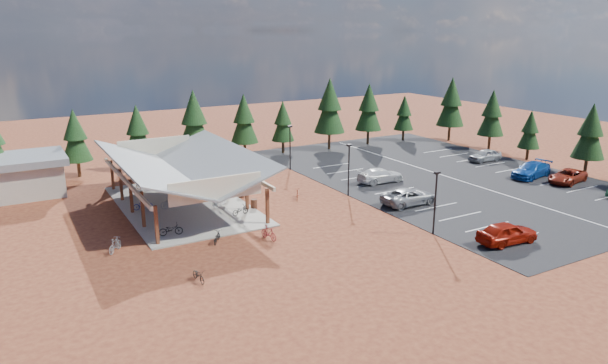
% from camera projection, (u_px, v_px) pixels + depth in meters
% --- Properties ---
extents(ground, '(140.00, 140.00, 0.00)m').
position_uv_depth(ground, '(315.00, 209.00, 48.98)').
color(ground, '#562216').
rests_on(ground, ground).
extents(asphalt_lot, '(27.00, 44.00, 0.04)m').
position_uv_depth(asphalt_lot, '(444.00, 176.00, 60.29)').
color(asphalt_lot, black).
rests_on(asphalt_lot, ground).
extents(concrete_pad, '(10.60, 18.60, 0.10)m').
position_uv_depth(concrete_pad, '(183.00, 205.00, 50.07)').
color(concrete_pad, gray).
rests_on(concrete_pad, ground).
extents(bike_pavilion, '(11.65, 19.40, 4.97)m').
position_uv_depth(bike_pavilion, '(181.00, 165.00, 49.05)').
color(bike_pavilion, '#522D17').
rests_on(bike_pavilion, concrete_pad).
extents(outbuilding, '(11.00, 7.00, 3.90)m').
position_uv_depth(outbuilding, '(5.00, 177.00, 52.08)').
color(outbuilding, '#ADA593').
rests_on(outbuilding, ground).
extents(lamp_post_0, '(0.50, 0.25, 5.14)m').
position_uv_depth(lamp_post_0, '(435.00, 198.00, 42.19)').
color(lamp_post_0, black).
rests_on(lamp_post_0, ground).
extents(lamp_post_1, '(0.50, 0.25, 5.14)m').
position_uv_depth(lamp_post_1, '(349.00, 166.00, 52.24)').
color(lamp_post_1, black).
rests_on(lamp_post_1, ground).
extents(lamp_post_2, '(0.50, 0.25, 5.14)m').
position_uv_depth(lamp_post_2, '(290.00, 144.00, 62.28)').
color(lamp_post_2, black).
rests_on(lamp_post_2, ground).
extents(trash_bin_0, '(0.60, 0.60, 0.90)m').
position_uv_depth(trash_bin_0, '(254.00, 204.00, 49.04)').
color(trash_bin_0, '#4A291A').
rests_on(trash_bin_0, ground).
extents(trash_bin_1, '(0.60, 0.60, 0.90)m').
position_uv_depth(trash_bin_1, '(242.00, 193.00, 52.38)').
color(trash_bin_1, '#4A291A').
rests_on(trash_bin_1, ground).
extents(pine_1, '(3.23, 3.23, 7.52)m').
position_uv_depth(pine_1, '(75.00, 136.00, 58.77)').
color(pine_1, '#382314').
rests_on(pine_1, ground).
extents(pine_2, '(3.28, 3.28, 7.63)m').
position_uv_depth(pine_2, '(137.00, 131.00, 61.39)').
color(pine_2, '#382314').
rests_on(pine_2, ground).
extents(pine_3, '(3.89, 3.89, 9.07)m').
position_uv_depth(pine_3, '(194.00, 120.00, 63.24)').
color(pine_3, '#382314').
rests_on(pine_3, ground).
extents(pine_4, '(3.48, 3.48, 8.10)m').
position_uv_depth(pine_4, '(244.00, 119.00, 67.63)').
color(pine_4, '#382314').
rests_on(pine_4, ground).
extents(pine_5, '(2.97, 2.97, 6.92)m').
position_uv_depth(pine_5, '(283.00, 121.00, 70.44)').
color(pine_5, '#382314').
rests_on(pine_5, ground).
extents(pine_6, '(4.13, 4.13, 9.63)m').
position_uv_depth(pine_6, '(330.00, 106.00, 72.33)').
color(pine_6, '#382314').
rests_on(pine_6, ground).
extents(pine_7, '(3.69, 3.69, 8.60)m').
position_uv_depth(pine_7, '(369.00, 107.00, 75.67)').
color(pine_7, '#382314').
rests_on(pine_7, ground).
extents(pine_8, '(2.84, 2.84, 6.62)m').
position_uv_depth(pine_8, '(404.00, 113.00, 78.76)').
color(pine_8, '#382314').
rests_on(pine_8, ground).
extents(pine_10, '(3.46, 3.46, 8.06)m').
position_uv_depth(pine_10, '(591.00, 132.00, 59.40)').
color(pine_10, '#382314').
rests_on(pine_10, ground).
extents(pine_11, '(2.67, 2.67, 6.23)m').
position_uv_depth(pine_11, '(530.00, 130.00, 66.89)').
color(pine_11, '#382314').
rests_on(pine_11, ground).
extents(pine_12, '(3.48, 3.48, 8.10)m').
position_uv_depth(pine_12, '(492.00, 113.00, 72.55)').
color(pine_12, '#382314').
rests_on(pine_12, ground).
extents(pine_13, '(3.96, 3.96, 9.22)m').
position_uv_depth(pine_13, '(451.00, 102.00, 78.23)').
color(pine_13, '#382314').
rests_on(pine_13, ground).
extents(bike_0, '(1.95, 1.02, 0.97)m').
position_uv_depth(bike_0, '(171.00, 229.00, 42.37)').
color(bike_0, black).
rests_on(bike_0, concrete_pad).
extents(bike_1, '(1.87, 0.55, 1.12)m').
position_uv_depth(bike_1, '(171.00, 202.00, 48.84)').
color(bike_1, gray).
rests_on(bike_1, concrete_pad).
extents(bike_2, '(1.77, 0.88, 0.89)m').
position_uv_depth(bike_2, '(143.00, 205.00, 48.47)').
color(bike_2, navy).
rests_on(bike_2, concrete_pad).
extents(bike_3, '(1.64, 0.94, 0.95)m').
position_uv_depth(bike_3, '(144.00, 185.00, 54.72)').
color(bike_3, '#993D21').
rests_on(bike_3, concrete_pad).
extents(bike_4, '(1.72, 0.91, 0.86)m').
position_uv_depth(bike_4, '(240.00, 210.00, 47.12)').
color(bike_4, black).
rests_on(bike_4, concrete_pad).
extents(bike_5, '(1.60, 0.90, 0.93)m').
position_uv_depth(bike_5, '(219.00, 201.00, 49.56)').
color(bike_5, '#93979B').
rests_on(bike_5, concrete_pad).
extents(bike_6, '(1.75, 1.05, 0.87)m').
position_uv_depth(bike_6, '(187.00, 192.00, 52.40)').
color(bike_6, '#1F229F').
rests_on(bike_6, concrete_pad).
extents(bike_7, '(1.62, 0.90, 0.94)m').
position_uv_depth(bike_7, '(193.00, 181.00, 56.15)').
color(bike_7, maroon).
rests_on(bike_7, concrete_pad).
extents(bike_8, '(0.75, 1.69, 0.86)m').
position_uv_depth(bike_8, '(199.00, 275.00, 34.80)').
color(bike_8, black).
rests_on(bike_8, ground).
extents(bike_9, '(1.52, 1.76, 1.09)m').
position_uv_depth(bike_9, '(115.00, 245.00, 39.43)').
color(bike_9, gray).
rests_on(bike_9, ground).
extents(bike_11, '(0.90, 1.89, 1.09)m').
position_uv_depth(bike_11, '(269.00, 233.00, 41.76)').
color(bike_11, maroon).
rests_on(bike_11, ground).
extents(bike_12, '(1.43, 1.74, 0.89)m').
position_uv_depth(bike_12, '(217.00, 237.00, 41.17)').
color(bike_12, black).
rests_on(bike_12, ground).
extents(bike_15, '(1.15, 1.61, 0.96)m').
position_uv_depth(bike_15, '(297.00, 194.00, 51.96)').
color(bike_15, '#993823').
rests_on(bike_15, ground).
extents(car_0, '(5.03, 2.39, 1.66)m').
position_uv_depth(car_0, '(507.00, 233.00, 40.90)').
color(car_0, '#981507').
rests_on(car_0, asphalt_lot).
extents(car_2, '(5.45, 2.52, 1.51)m').
position_uv_depth(car_2, '(409.00, 196.00, 50.10)').
color(car_2, gray).
rests_on(car_2, asphalt_lot).
extents(car_3, '(5.29, 2.33, 1.51)m').
position_uv_depth(car_3, '(380.00, 175.00, 57.40)').
color(car_3, silver).
rests_on(car_3, asphalt_lot).
extents(car_6, '(5.47, 3.28, 1.42)m').
position_uv_depth(car_6, '(568.00, 176.00, 57.27)').
color(car_6, maroon).
rests_on(car_6, asphalt_lot).
extents(car_7, '(5.96, 3.30, 1.64)m').
position_uv_depth(car_7, '(531.00, 170.00, 59.37)').
color(car_7, '#10439C').
rests_on(car_7, asphalt_lot).
extents(car_8, '(4.40, 1.91, 1.48)m').
position_uv_depth(car_8, '(485.00, 155.00, 66.73)').
color(car_8, '#969A9E').
rests_on(car_8, asphalt_lot).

